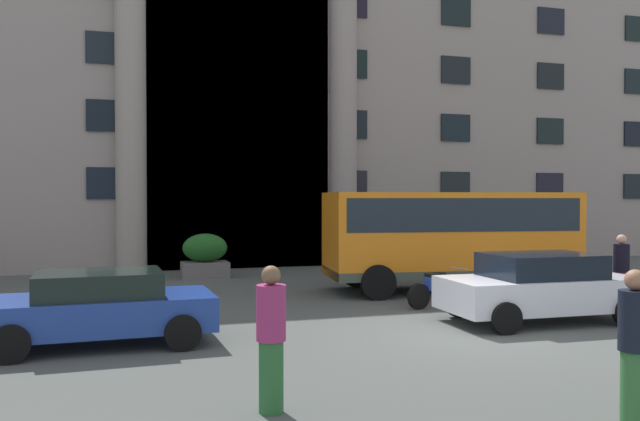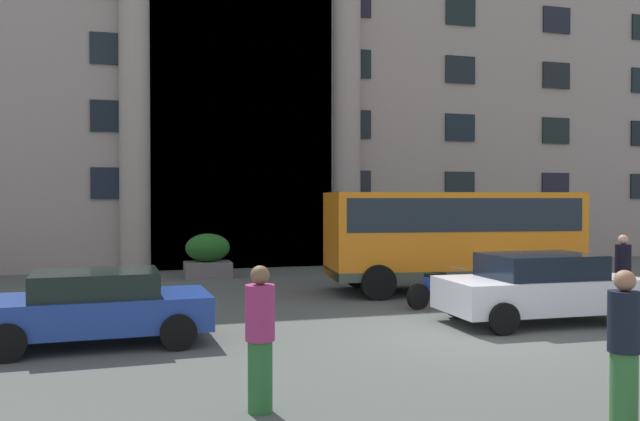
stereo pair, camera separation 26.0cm
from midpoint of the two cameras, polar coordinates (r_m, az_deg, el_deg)
The scene contains 14 objects.
ground_plane at distance 12.77m, azimuth 12.46°, elevation -10.94°, with size 80.00×64.00×0.12m, color #4B4F4B.
office_building_facade at distance 29.33m, azimuth -4.78°, elevation 9.84°, with size 39.28×9.77×14.09m.
orange_minibus at distance 18.54m, azimuth 10.87°, elevation -1.87°, with size 7.05×3.31×2.74m.
bus_stop_sign at distance 22.66m, azimuth 18.41°, elevation -1.38°, with size 0.44×0.08×2.64m.
hedge_planter_far_west at distance 26.95m, azimuth 19.33°, elevation -2.75°, with size 1.49×0.84×1.67m.
hedge_planter_far_east at distance 21.59m, azimuth -10.31°, elevation -3.96°, with size 1.49×0.99×1.43m.
hedge_planter_east at distance 24.93m, azimuth 13.53°, elevation -3.39°, with size 2.07×0.83×1.35m.
hedge_planter_entrance_right at distance 22.90m, azimuth 4.50°, elevation -3.73°, with size 1.41×0.99×1.37m.
parked_sedan_far at distance 12.32m, azimuth -19.23°, elevation -7.91°, with size 3.99×2.11×1.31m.
parked_compact_extra at distance 14.51m, azimuth 18.13°, elevation -6.32°, with size 4.14×2.11×1.43m.
motorcycle_near_kerb at distance 15.93m, azimuth 9.90°, elevation -6.63°, with size 1.95×0.74×0.89m.
pedestrian_child_trailing at distance 8.25m, azimuth 24.86°, elevation -10.81°, with size 0.36×0.36×1.80m.
pedestrian_man_red_shirt at distance 16.97m, azimuth 24.33°, elevation -4.81°, with size 0.36×0.36×1.74m.
pedestrian_man_crossing at distance 8.09m, azimuth -5.21°, elevation -11.00°, with size 0.36×0.36×1.78m.
Camera 1 is at (-6.27, -10.83, 2.61)m, focal length 36.80 mm.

